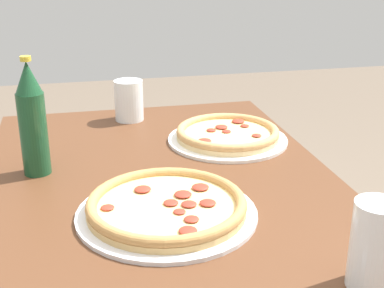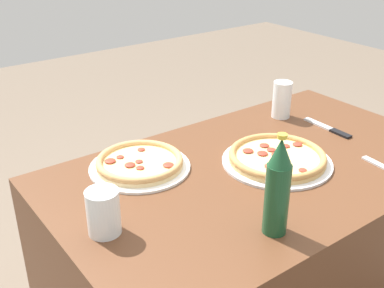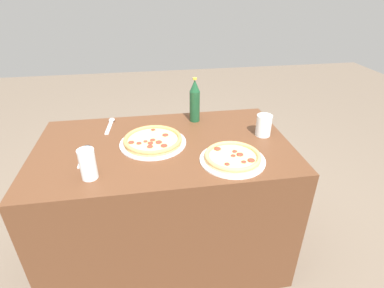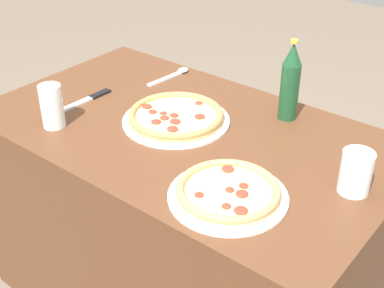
{
  "view_description": "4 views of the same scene",
  "coord_description": "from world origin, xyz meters",
  "px_view_note": "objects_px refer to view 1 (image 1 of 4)",
  "views": [
    {
      "loc": [
        0.91,
        -0.16,
        1.21
      ],
      "look_at": [
        -0.16,
        0.08,
        0.79
      ],
      "focal_mm": 50.0,
      "sensor_mm": 36.0,
      "label": 1
    },
    {
      "loc": [
        -0.92,
        -0.9,
        1.43
      ],
      "look_at": [
        -0.16,
        0.13,
        0.81
      ],
      "focal_mm": 45.0,
      "sensor_mm": 36.0,
      "label": 2
    },
    {
      "loc": [
        0.06,
        1.31,
        1.48
      ],
      "look_at": [
        -0.13,
        0.11,
        0.79
      ],
      "focal_mm": 28.0,
      "sensor_mm": 36.0,
      "label": 3
    },
    {
      "loc": [
        -0.89,
        1.08,
        1.54
      ],
      "look_at": [
        -0.12,
        0.12,
        0.79
      ],
      "focal_mm": 50.0,
      "sensor_mm": 36.0,
      "label": 4
    }
  ],
  "objects_px": {
    "glass_cola": "(373,250)",
    "pizza_veggie": "(167,207)",
    "pizza_salami": "(228,135)",
    "beer_bottle": "(32,120)",
    "glass_water": "(129,102)"
  },
  "relations": [
    {
      "from": "glass_cola",
      "to": "pizza_veggie",
      "type": "bearing_deg",
      "value": -137.51
    },
    {
      "from": "pizza_veggie",
      "to": "glass_cola",
      "type": "relative_size",
      "value": 2.48
    },
    {
      "from": "pizza_salami",
      "to": "beer_bottle",
      "type": "height_order",
      "value": "beer_bottle"
    },
    {
      "from": "glass_water",
      "to": "pizza_salami",
      "type": "bearing_deg",
      "value": 44.12
    },
    {
      "from": "pizza_salami",
      "to": "glass_water",
      "type": "height_order",
      "value": "glass_water"
    },
    {
      "from": "glass_cola",
      "to": "glass_water",
      "type": "xyz_separation_m",
      "value": [
        -0.85,
        -0.25,
        -0.01
      ]
    },
    {
      "from": "pizza_salami",
      "to": "glass_cola",
      "type": "height_order",
      "value": "glass_cola"
    },
    {
      "from": "beer_bottle",
      "to": "pizza_salami",
      "type": "bearing_deg",
      "value": 102.18
    },
    {
      "from": "pizza_veggie",
      "to": "glass_cola",
      "type": "distance_m",
      "value": 0.37
    },
    {
      "from": "glass_cola",
      "to": "beer_bottle",
      "type": "height_order",
      "value": "beer_bottle"
    },
    {
      "from": "glass_cola",
      "to": "glass_water",
      "type": "bearing_deg",
      "value": -163.42
    },
    {
      "from": "glass_cola",
      "to": "glass_water",
      "type": "relative_size",
      "value": 1.19
    },
    {
      "from": "glass_cola",
      "to": "glass_water",
      "type": "distance_m",
      "value": 0.89
    },
    {
      "from": "glass_cola",
      "to": "pizza_salami",
      "type": "bearing_deg",
      "value": -176.98
    },
    {
      "from": "pizza_salami",
      "to": "glass_cola",
      "type": "distance_m",
      "value": 0.63
    }
  ]
}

